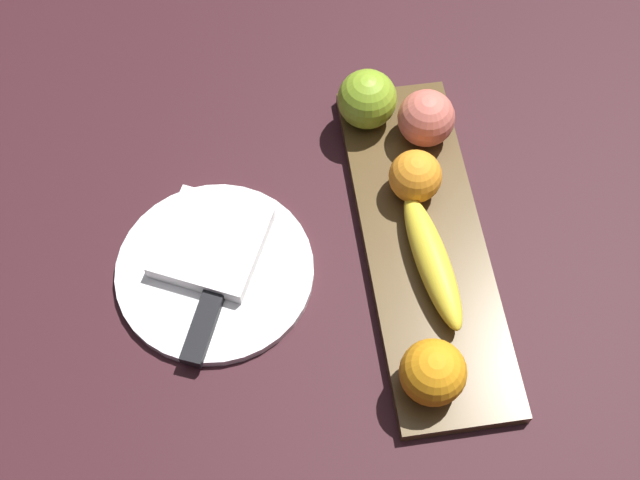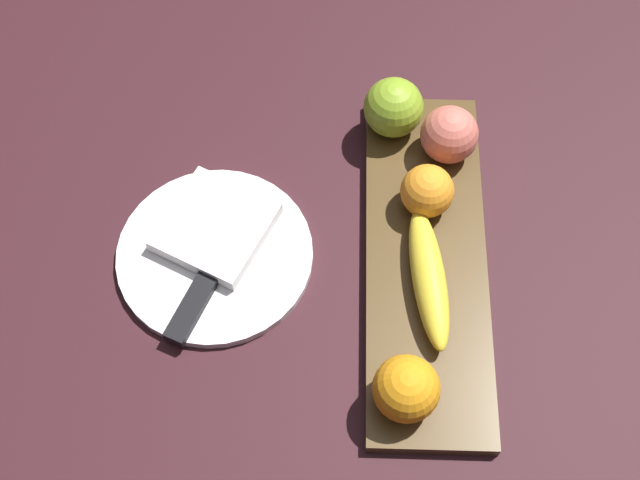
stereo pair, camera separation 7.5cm
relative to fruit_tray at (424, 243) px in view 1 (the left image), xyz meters
name	(u,v)px [view 1 (the left image)]	position (x,y,z in m)	size (l,w,h in m)	color
ground_plane	(431,220)	(0.03, -0.02, -0.01)	(2.40, 2.40, 0.00)	#34161C
fruit_tray	(424,243)	(0.00, 0.00, 0.00)	(0.44, 0.14, 0.02)	#4F391C
apple	(367,99)	(0.18, 0.04, 0.04)	(0.07, 0.07, 0.07)	#86AD28
banana	(432,261)	(-0.04, 0.00, 0.03)	(0.17, 0.04, 0.04)	yellow
orange_near_apple	(433,372)	(-0.17, 0.03, 0.04)	(0.07, 0.07, 0.07)	orange
orange_near_banana	(415,176)	(0.07, 0.00, 0.04)	(0.06, 0.06, 0.06)	orange
peach	(426,118)	(0.14, -0.03, 0.04)	(0.07, 0.07, 0.07)	#D96B5A
dinner_plate	(215,271)	(0.00, 0.24, 0.00)	(0.22, 0.22, 0.01)	white
folded_napkin	(211,243)	(0.03, 0.24, 0.01)	(0.12, 0.11, 0.02)	white
knife	(208,313)	(-0.06, 0.25, 0.01)	(0.17, 0.09, 0.01)	silver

